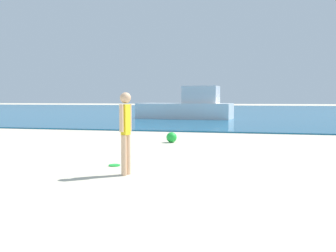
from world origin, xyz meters
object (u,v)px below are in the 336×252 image
Objects in this scene: frisbee at (114,165)px; boat_near at (188,107)px; beach_ball at (172,137)px; person_standing at (126,128)px.

frisbee is 18.15m from boat_near.
beach_ball is at bearing 86.86° from frisbee.
boat_near is 13.76m from beach_ball.
person_standing is 1.33m from frisbee.
person_standing reaches higher than frisbee.
person_standing reaches higher than beach_ball.
boat_near is (-2.24, 18.89, -0.05)m from person_standing.
frisbee is at bearing -93.14° from beach_ball.
frisbee is (-0.56, 0.84, -0.86)m from person_standing.
person_standing is 4.56× the size of beach_ball.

